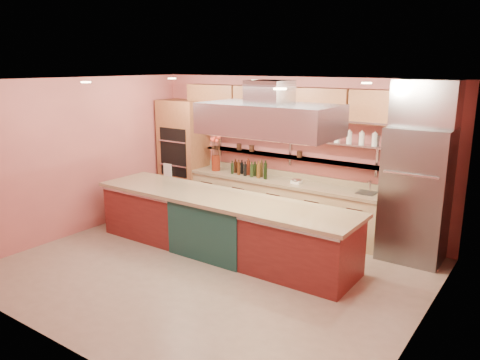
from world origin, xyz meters
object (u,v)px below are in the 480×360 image
Objects in this scene: refrigerator at (415,195)px; copper_kettle at (234,128)px; island at (221,224)px; green_canister at (265,130)px; kitchen_scale at (296,181)px; flower_vase at (216,163)px.

copper_kettle is at bearing 176.37° from refrigerator.
green_canister is (-0.26, 1.74, 1.33)m from island.
green_canister reaches higher than kitchen_scale.
green_canister reaches higher than island.
refrigerator is 0.46× the size of island.
copper_kettle is at bearing -169.56° from kitchen_scale.
refrigerator is 2.08m from kitchen_scale.
kitchen_scale is at bearing 0.00° from flower_vase.
kitchen_scale is at bearing -14.87° from green_canister.
island is 25.43× the size of green_canister.
refrigerator is 3.70m from copper_kettle.
island is 26.15× the size of copper_kettle.
refrigerator is at bearing 29.76° from island.
flower_vase is at bearing -167.67° from green_canister.
copper_kettle is 0.97× the size of green_canister.
flower_vase is (-3.92, 0.01, 0.03)m from refrigerator.
refrigerator is 11.94× the size of kitchen_scale.
copper_kettle is at bearing 36.80° from flower_vase.
flower_vase is at bearing -161.43° from kitchen_scale.
island is 2.21m from green_canister.
copper_kettle is at bearing 119.22° from island.
refrigerator is 12.06× the size of copper_kettle.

